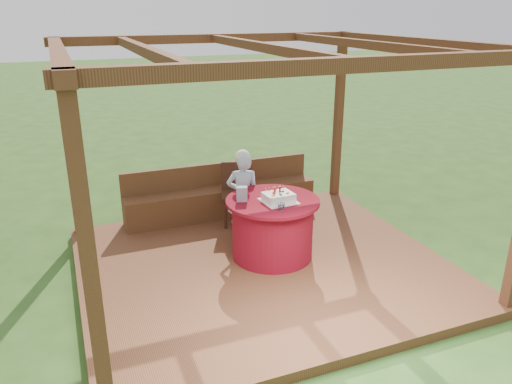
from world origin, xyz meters
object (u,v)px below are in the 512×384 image
at_px(birthday_cake, 279,197).
at_px(table, 272,228).
at_px(chair, 237,190).
at_px(gift_bag, 242,194).
at_px(bench, 221,199).
at_px(elderly_woman, 243,194).
at_px(drinking_glass, 281,207).

bearing_deg(birthday_cake, table, 119.81).
xyz_separation_m(chair, gift_bag, (-0.34, -1.13, 0.37)).
relative_size(table, birthday_cake, 2.74).
bearing_deg(bench, elderly_woman, -87.84).
height_order(birthday_cake, drinking_glass, birthday_cake).
relative_size(chair, drinking_glass, 10.09).
bearing_deg(table, gift_bag, 165.14).
relative_size(elderly_woman, birthday_cake, 2.94).
xyz_separation_m(bench, drinking_glass, (0.14, -1.93, 0.56)).
bearing_deg(drinking_glass, bench, 94.23).
distance_m(elderly_woman, drinking_glass, 1.05).
distance_m(table, gift_bag, 0.62).
distance_m(chair, drinking_glass, 1.62).
bearing_deg(drinking_glass, birthday_cake, 72.32).
xyz_separation_m(gift_bag, drinking_glass, (0.34, -0.45, -0.05)).
xyz_separation_m(elderly_woman, birthday_cake, (0.20, -0.76, 0.19)).
xyz_separation_m(table, gift_bag, (-0.38, 0.10, 0.48)).
distance_m(bench, birthday_cake, 1.77).
height_order(table, chair, chair).
height_order(table, gift_bag, gift_bag).
relative_size(table, drinking_glass, 13.29).
distance_m(bench, drinking_glass, 2.01).
relative_size(chair, gift_bag, 4.81).
bearing_deg(birthday_cake, drinking_glass, -107.68).
bearing_deg(table, birthday_cake, -60.19).
height_order(bench, birthday_cake, birthday_cake).
xyz_separation_m(table, chair, (-0.04, 1.23, 0.11)).
xyz_separation_m(bench, chair, (0.14, -0.34, 0.25)).
relative_size(table, gift_bag, 6.34).
bearing_deg(gift_bag, chair, 90.50).
bearing_deg(chair, bench, 112.67).
distance_m(bench, chair, 0.45).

